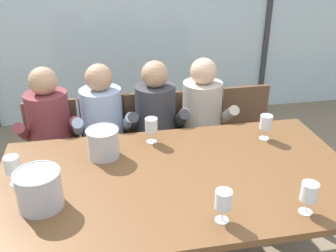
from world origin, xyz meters
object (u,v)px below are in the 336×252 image
object	(u,v)px
chair_near_window_right	(247,129)
wine_glass_center_pour	(12,166)
chair_left_of_center	(109,141)
chair_center	(152,137)
person_pale_blue_shirt	(104,131)
ice_bucket_secondary	(39,189)
wine_glass_by_left_taster	(223,200)
chair_right_of_center	(197,135)
ice_bucket_primary	(103,143)
chair_near_curtain	(54,148)
person_beige_jumper	(204,122)
dining_table	(179,185)
person_charcoal_jacket	(157,126)
wine_glass_by_right_taster	(309,192)
wine_glass_spare_empty	(266,123)
person_maroon_top	(51,135)
wine_glass_near_bucket	(151,126)

from	to	relation	value
chair_near_window_right	wine_glass_center_pour	size ratio (longest dim) A/B	4.99
chair_left_of_center	chair_center	size ratio (longest dim) A/B	1.00
person_pale_blue_shirt	ice_bucket_secondary	size ratio (longest dim) A/B	5.01
chair_near_window_right	wine_glass_by_left_taster	size ratio (longest dim) A/B	4.99
chair_right_of_center	wine_glass_by_left_taster	world-z (taller)	wine_glass_by_left_taster
chair_near_window_right	wine_glass_by_left_taster	xyz separation A→B (m)	(-0.71, -1.42, 0.40)
person_pale_blue_shirt	ice_bucket_secondary	xyz separation A→B (m)	(-0.35, -1.00, 0.21)
ice_bucket_secondary	chair_right_of_center	bearing A→B (deg)	44.61
chair_near_window_right	ice_bucket_secondary	xyz separation A→B (m)	(-1.59, -1.13, 0.38)
ice_bucket_primary	wine_glass_center_pour	bearing A→B (deg)	-156.73
chair_near_curtain	ice_bucket_secondary	world-z (taller)	ice_bucket_secondary
chair_right_of_center	person_beige_jumper	distance (m)	0.21
dining_table	wine_glass_by_left_taster	size ratio (longest dim) A/B	12.11
chair_near_window_right	person_charcoal_jacket	bearing A→B (deg)	-171.69
chair_left_of_center	ice_bucket_primary	xyz separation A→B (m)	(-0.04, -0.71, 0.37)
wine_glass_by_right_taster	chair_right_of_center	bearing A→B (deg)	97.36
chair_near_curtain	chair_right_of_center	xyz separation A→B (m)	(1.19, 0.00, 0.00)
chair_left_of_center	wine_glass_spare_empty	size ratio (longest dim) A/B	4.99
chair_right_of_center	wine_glass_by_right_taster	distance (m)	1.48
person_pale_blue_shirt	dining_table	bearing A→B (deg)	-68.18
chair_near_window_right	wine_glass_spare_empty	distance (m)	0.79
ice_bucket_secondary	wine_glass_by_right_taster	distance (m)	1.35
person_beige_jumper	dining_table	bearing A→B (deg)	-111.57
chair_left_of_center	chair_center	bearing A→B (deg)	-3.61
dining_table	chair_center	distance (m)	1.03
person_maroon_top	wine_glass_center_pour	world-z (taller)	person_maroon_top
person_beige_jumper	wine_glass_center_pour	distance (m)	1.54
person_pale_blue_shirt	person_beige_jumper	bearing A→B (deg)	-3.65
person_charcoal_jacket	ice_bucket_primary	distance (m)	0.73
person_charcoal_jacket	wine_glass_spare_empty	world-z (taller)	person_charcoal_jacket
wine_glass_center_pour	chair_center	bearing A→B (deg)	45.54
person_beige_jumper	wine_glass_near_bucket	bearing A→B (deg)	-135.77
chair_near_window_right	wine_glass_near_bucket	bearing A→B (deg)	-149.54
chair_near_window_right	person_beige_jumper	size ratio (longest dim) A/B	0.73
person_pale_blue_shirt	wine_glass_by_right_taster	world-z (taller)	person_pale_blue_shirt
chair_near_window_right	wine_glass_by_right_taster	world-z (taller)	wine_glass_by_right_taster
person_maroon_top	wine_glass_near_bucket	size ratio (longest dim) A/B	6.83
dining_table	wine_glass_by_left_taster	world-z (taller)	wine_glass_by_left_taster
person_pale_blue_shirt	chair_right_of_center	bearing A→B (deg)	4.44
chair_center	wine_glass_spare_empty	distance (m)	1.04
chair_center	chair_near_window_right	xyz separation A→B (m)	(0.85, -0.02, 0.00)
person_beige_jumper	wine_glass_center_pour	world-z (taller)	person_beige_jumper
chair_right_of_center	ice_bucket_secondary	distance (m)	1.63
chair_left_of_center	wine_glass_by_left_taster	world-z (taller)	wine_glass_by_left_taster
person_beige_jumper	wine_glass_by_right_taster	bearing A→B (deg)	-79.98
wine_glass_spare_empty	person_beige_jumper	bearing A→B (deg)	117.86
person_beige_jumper	ice_bucket_primary	size ratio (longest dim) A/B	5.77
person_pale_blue_shirt	person_charcoal_jacket	bearing A→B (deg)	-3.65
chair_left_of_center	person_pale_blue_shirt	distance (m)	0.23
chair_right_of_center	person_pale_blue_shirt	xyz separation A→B (m)	(-0.78, -0.11, 0.17)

